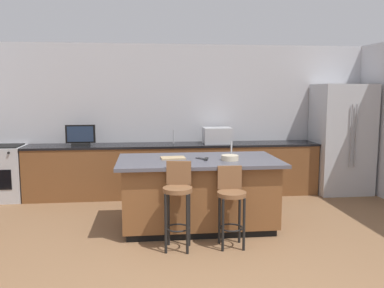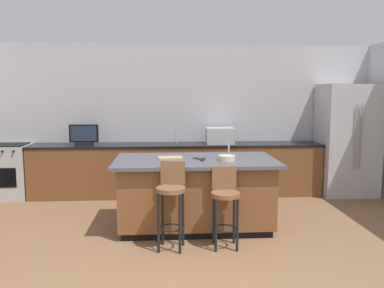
{
  "view_description": "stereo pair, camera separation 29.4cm",
  "coord_description": "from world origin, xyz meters",
  "px_view_note": "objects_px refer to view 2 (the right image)",
  "views": [
    {
      "loc": [
        -0.54,
        -3.06,
        1.83
      ],
      "look_at": [
        0.14,
        3.01,
        1.02
      ],
      "focal_mm": 37.81,
      "sensor_mm": 36.0,
      "label": 1
    },
    {
      "loc": [
        -0.24,
        -3.08,
        1.83
      ],
      "look_at": [
        0.14,
        3.01,
        1.02
      ],
      "focal_mm": 37.81,
      "sensor_mm": 36.0,
      "label": 2
    }
  ],
  "objects_px": {
    "bar_stool_left": "(171,197)",
    "tv_monitor": "(84,136)",
    "cell_phone": "(198,158)",
    "cutting_board": "(170,158)",
    "bar_stool_right": "(225,200)",
    "kitchen_island": "(195,193)",
    "fruit_bowl": "(227,158)",
    "microwave": "(220,136)",
    "tv_remote": "(203,159)",
    "range_oven": "(6,171)",
    "refrigerator": "(347,140)"
  },
  "relations": [
    {
      "from": "bar_stool_left",
      "to": "tv_monitor",
      "type": "bearing_deg",
      "value": 131.92
    },
    {
      "from": "fruit_bowl",
      "to": "cutting_board",
      "type": "xyz_separation_m",
      "value": [
        -0.73,
        0.22,
        -0.02
      ]
    },
    {
      "from": "range_oven",
      "to": "cell_phone",
      "type": "distance_m",
      "value": 3.63
    },
    {
      "from": "microwave",
      "to": "tv_remote",
      "type": "relative_size",
      "value": 2.82
    },
    {
      "from": "range_oven",
      "to": "cutting_board",
      "type": "relative_size",
      "value": 2.9
    },
    {
      "from": "kitchen_island",
      "to": "bar_stool_left",
      "type": "bearing_deg",
      "value": -114.76
    },
    {
      "from": "range_oven",
      "to": "bar_stool_left",
      "type": "distance_m",
      "value": 3.72
    },
    {
      "from": "refrigerator",
      "to": "cutting_board",
      "type": "relative_size",
      "value": 6.07
    },
    {
      "from": "kitchen_island",
      "to": "microwave",
      "type": "height_order",
      "value": "microwave"
    },
    {
      "from": "bar_stool_left",
      "to": "fruit_bowl",
      "type": "distance_m",
      "value": 0.98
    },
    {
      "from": "kitchen_island",
      "to": "bar_stool_right",
      "type": "xyz_separation_m",
      "value": [
        0.3,
        -0.7,
        0.09
      ]
    },
    {
      "from": "range_oven",
      "to": "refrigerator",
      "type": "bearing_deg",
      "value": -0.85
    },
    {
      "from": "tv_monitor",
      "to": "cutting_board",
      "type": "xyz_separation_m",
      "value": [
        1.45,
        -1.6,
        -0.13
      ]
    },
    {
      "from": "kitchen_island",
      "to": "fruit_bowl",
      "type": "distance_m",
      "value": 0.64
    },
    {
      "from": "cutting_board",
      "to": "fruit_bowl",
      "type": "bearing_deg",
      "value": -16.78
    },
    {
      "from": "cutting_board",
      "to": "range_oven",
      "type": "bearing_deg",
      "value": 149.52
    },
    {
      "from": "range_oven",
      "to": "tv_remote",
      "type": "relative_size",
      "value": 5.47
    },
    {
      "from": "fruit_bowl",
      "to": "cell_phone",
      "type": "xyz_separation_m",
      "value": [
        -0.36,
        0.16,
        -0.03
      ]
    },
    {
      "from": "refrigerator",
      "to": "cell_phone",
      "type": "distance_m",
      "value": 3.2
    },
    {
      "from": "kitchen_island",
      "to": "refrigerator",
      "type": "bearing_deg",
      "value": 30.24
    },
    {
      "from": "microwave",
      "to": "cutting_board",
      "type": "xyz_separation_m",
      "value": [
        -0.88,
        -1.65,
        -0.11
      ]
    },
    {
      "from": "microwave",
      "to": "tv_remote",
      "type": "distance_m",
      "value": 1.85
    },
    {
      "from": "kitchen_island",
      "to": "microwave",
      "type": "distance_m",
      "value": 1.9
    },
    {
      "from": "cell_phone",
      "to": "cutting_board",
      "type": "xyz_separation_m",
      "value": [
        -0.37,
        0.05,
        0.01
      ]
    },
    {
      "from": "microwave",
      "to": "fruit_bowl",
      "type": "xyz_separation_m",
      "value": [
        -0.16,
        -1.87,
        -0.08
      ]
    },
    {
      "from": "kitchen_island",
      "to": "cell_phone",
      "type": "bearing_deg",
      "value": 24.84
    },
    {
      "from": "range_oven",
      "to": "cell_phone",
      "type": "bearing_deg",
      "value": -28.25
    },
    {
      "from": "bar_stool_right",
      "to": "cutting_board",
      "type": "relative_size",
      "value": 2.94
    },
    {
      "from": "kitchen_island",
      "to": "fruit_bowl",
      "type": "xyz_separation_m",
      "value": [
        0.39,
        -0.15,
        0.49
      ]
    },
    {
      "from": "tv_remote",
      "to": "bar_stool_right",
      "type": "bearing_deg",
      "value": -57.71
    },
    {
      "from": "bar_stool_right",
      "to": "kitchen_island",
      "type": "bearing_deg",
      "value": 113.86
    },
    {
      "from": "kitchen_island",
      "to": "microwave",
      "type": "relative_size",
      "value": 4.43
    },
    {
      "from": "fruit_bowl",
      "to": "cutting_board",
      "type": "bearing_deg",
      "value": 163.22
    },
    {
      "from": "range_oven",
      "to": "cutting_board",
      "type": "distance_m",
      "value": 3.29
    },
    {
      "from": "microwave",
      "to": "tv_monitor",
      "type": "xyz_separation_m",
      "value": [
        -2.33,
        -0.05,
        0.02
      ]
    },
    {
      "from": "kitchen_island",
      "to": "range_oven",
      "type": "bearing_deg",
      "value": 151.25
    },
    {
      "from": "fruit_bowl",
      "to": "cell_phone",
      "type": "height_order",
      "value": "fruit_bowl"
    },
    {
      "from": "refrigerator",
      "to": "range_oven",
      "type": "distance_m",
      "value": 5.96
    },
    {
      "from": "tv_remote",
      "to": "kitchen_island",
      "type": "bearing_deg",
      "value": 155.72
    },
    {
      "from": "range_oven",
      "to": "cell_phone",
      "type": "height_order",
      "value": "cell_phone"
    },
    {
      "from": "kitchen_island",
      "to": "fruit_bowl",
      "type": "relative_size",
      "value": 9.53
    },
    {
      "from": "cell_phone",
      "to": "fruit_bowl",
      "type": "bearing_deg",
      "value": -57.88
    },
    {
      "from": "tv_monitor",
      "to": "fruit_bowl",
      "type": "bearing_deg",
      "value": -39.85
    },
    {
      "from": "bar_stool_right",
      "to": "tv_remote",
      "type": "height_order",
      "value": "tv_remote"
    },
    {
      "from": "cell_phone",
      "to": "tv_remote",
      "type": "relative_size",
      "value": 0.88
    },
    {
      "from": "refrigerator",
      "to": "tv_remote",
      "type": "distance_m",
      "value": 3.2
    },
    {
      "from": "refrigerator",
      "to": "range_oven",
      "type": "relative_size",
      "value": 2.09
    },
    {
      "from": "tv_monitor",
      "to": "fruit_bowl",
      "type": "relative_size",
      "value": 2.19
    },
    {
      "from": "bar_stool_left",
      "to": "cutting_board",
      "type": "height_order",
      "value": "bar_stool_left"
    },
    {
      "from": "microwave",
      "to": "tv_monitor",
      "type": "height_order",
      "value": "tv_monitor"
    }
  ]
}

